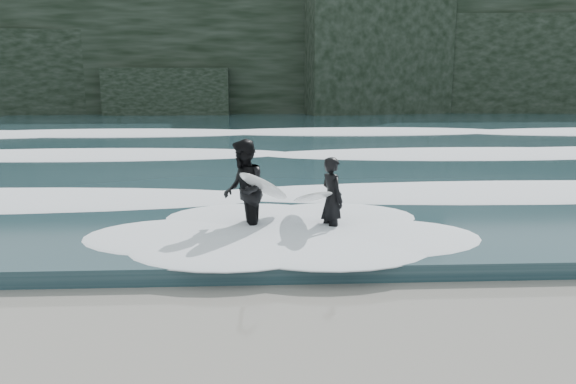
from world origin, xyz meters
name	(u,v)px	position (x,y,z in m)	size (l,w,h in m)	color
sea	(269,129)	(0.00, 29.00, 0.15)	(90.00, 52.00, 0.30)	#1F373F
headland	(265,58)	(0.00, 46.00, 5.00)	(70.00, 9.00, 10.00)	black
foam_near	(281,188)	(0.00, 9.00, 0.40)	(60.00, 3.20, 0.20)	white
foam_mid	(274,152)	(0.00, 16.00, 0.42)	(60.00, 4.00, 0.24)	white
foam_far	(270,130)	(0.00, 25.00, 0.45)	(60.00, 4.80, 0.30)	white
surfer_left	(327,199)	(0.79, 5.46, 0.86)	(1.17, 2.10, 1.70)	black
surfer_right	(245,191)	(-0.84, 5.50, 1.03)	(1.51, 2.00, 2.04)	black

